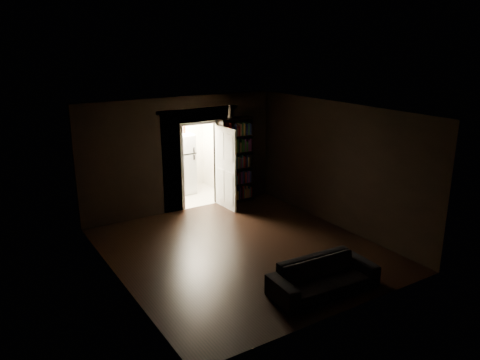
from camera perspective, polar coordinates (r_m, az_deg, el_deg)
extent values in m
plane|color=black|center=(9.55, 0.27, -8.46)|extent=(5.50, 5.50, 0.00)
cube|color=black|center=(10.98, -13.10, 2.23)|extent=(2.55, 0.10, 2.80)
cube|color=black|center=(12.23, 0.04, 4.12)|extent=(1.55, 0.10, 2.80)
cube|color=black|center=(11.44, -5.21, 8.53)|extent=(0.90, 0.10, 0.70)
cube|color=black|center=(8.05, -14.92, -3.19)|extent=(0.02, 5.50, 2.80)
cube|color=black|center=(10.56, 11.80, 1.73)|extent=(0.02, 5.50, 2.80)
cube|color=black|center=(7.03, 12.50, -5.98)|extent=(5.00, 0.02, 2.80)
cube|color=beige|center=(8.74, 0.29, 8.40)|extent=(5.00, 5.50, 0.02)
cube|color=white|center=(11.67, -4.90, 1.68)|extent=(1.04, 0.06, 2.17)
cube|color=#B9AFA1|center=(12.77, -6.67, -2.21)|extent=(2.20, 1.80, 0.10)
cube|color=#EDE6CD|center=(13.18, -8.47, 3.97)|extent=(2.20, 0.10, 2.40)
cube|color=#EDE6CD|center=(12.03, -11.37, 2.60)|extent=(0.10, 1.60, 2.40)
cube|color=#EDE6CD|center=(12.90, -2.65, 3.85)|extent=(0.10, 1.60, 2.40)
cube|color=#EDE6CD|center=(12.20, -7.06, 8.98)|extent=(2.20, 1.80, 0.10)
cube|color=#B4616F|center=(12.94, -8.55, 8.33)|extent=(2.00, 0.04, 0.26)
imported|color=black|center=(8.06, 10.19, -10.92)|extent=(1.93, 0.92, 0.72)
cube|color=black|center=(11.99, -0.53, 2.38)|extent=(0.94, 0.44, 2.20)
cube|color=silver|center=(12.86, -7.46, 1.97)|extent=(0.94, 0.91, 1.65)
cube|color=white|center=(11.54, -1.74, 1.43)|extent=(0.09, 0.85, 2.05)
cube|color=silver|center=(11.72, -1.32, 8.35)|extent=(0.14, 0.14, 0.33)
cube|color=black|center=(12.65, -7.84, 6.20)|extent=(0.68, 0.36, 0.29)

